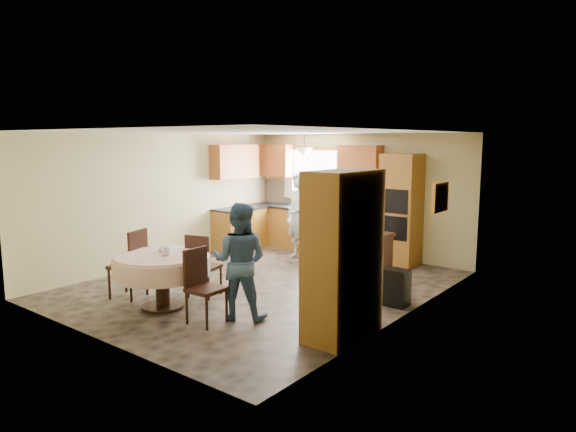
# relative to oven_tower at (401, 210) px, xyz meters

# --- Properties ---
(floor) EXTENTS (5.00, 6.00, 0.01)m
(floor) POSITION_rel_oven_tower_xyz_m (-1.15, -2.69, -1.06)
(floor) COLOR brown
(floor) RESTS_ON ground
(ceiling) EXTENTS (5.00, 6.00, 0.01)m
(ceiling) POSITION_rel_oven_tower_xyz_m (-1.15, -2.69, 1.44)
(ceiling) COLOR white
(ceiling) RESTS_ON wall_back
(wall_back) EXTENTS (5.00, 0.02, 2.50)m
(wall_back) POSITION_rel_oven_tower_xyz_m (-1.15, 0.31, 0.19)
(wall_back) COLOR tan
(wall_back) RESTS_ON floor
(wall_front) EXTENTS (5.00, 0.02, 2.50)m
(wall_front) POSITION_rel_oven_tower_xyz_m (-1.15, -5.69, 0.19)
(wall_front) COLOR tan
(wall_front) RESTS_ON floor
(wall_left) EXTENTS (0.02, 6.00, 2.50)m
(wall_left) POSITION_rel_oven_tower_xyz_m (-3.65, -2.69, 0.19)
(wall_left) COLOR tan
(wall_left) RESTS_ON floor
(wall_right) EXTENTS (0.02, 6.00, 2.50)m
(wall_right) POSITION_rel_oven_tower_xyz_m (1.35, -2.69, 0.19)
(wall_right) COLOR tan
(wall_right) RESTS_ON floor
(window) EXTENTS (1.40, 0.03, 1.10)m
(window) POSITION_rel_oven_tower_xyz_m (-2.15, 0.29, 0.54)
(window) COLOR white
(window) RESTS_ON wall_back
(curtain_left) EXTENTS (0.22, 0.02, 1.15)m
(curtain_left) POSITION_rel_oven_tower_xyz_m (-2.90, 0.24, 0.59)
(curtain_left) COLOR white
(curtain_left) RESTS_ON wall_back
(curtain_right) EXTENTS (0.22, 0.02, 1.15)m
(curtain_right) POSITION_rel_oven_tower_xyz_m (-1.40, 0.24, 0.59)
(curtain_right) COLOR white
(curtain_right) RESTS_ON wall_back
(base_cab_back) EXTENTS (3.30, 0.60, 0.88)m
(base_cab_back) POSITION_rel_oven_tower_xyz_m (-2.00, 0.01, -0.62)
(base_cab_back) COLOR #AA702D
(base_cab_back) RESTS_ON floor
(counter_back) EXTENTS (3.30, 0.64, 0.04)m
(counter_back) POSITION_rel_oven_tower_xyz_m (-2.00, 0.01, -0.16)
(counter_back) COLOR black
(counter_back) RESTS_ON base_cab_back
(base_cab_left) EXTENTS (0.60, 1.20, 0.88)m
(base_cab_left) POSITION_rel_oven_tower_xyz_m (-3.35, -0.89, -0.62)
(base_cab_left) COLOR #AA702D
(base_cab_left) RESTS_ON floor
(counter_left) EXTENTS (0.64, 1.20, 0.04)m
(counter_left) POSITION_rel_oven_tower_xyz_m (-3.35, -0.89, -0.16)
(counter_left) COLOR black
(counter_left) RESTS_ON base_cab_left
(backsplash) EXTENTS (3.30, 0.02, 0.55)m
(backsplash) POSITION_rel_oven_tower_xyz_m (-2.00, 0.30, 0.12)
(backsplash) COLOR #C7AA8C
(backsplash) RESTS_ON wall_back
(wall_cab_left) EXTENTS (0.85, 0.33, 0.72)m
(wall_cab_left) POSITION_rel_oven_tower_xyz_m (-3.20, 0.15, 0.85)
(wall_cab_left) COLOR #AA5A2A
(wall_cab_left) RESTS_ON wall_back
(wall_cab_right) EXTENTS (0.90, 0.33, 0.72)m
(wall_cab_right) POSITION_rel_oven_tower_xyz_m (-1.00, 0.15, 0.85)
(wall_cab_right) COLOR #AA5A2A
(wall_cab_right) RESTS_ON wall_back
(wall_cab_side) EXTENTS (0.33, 1.20, 0.72)m
(wall_cab_side) POSITION_rel_oven_tower_xyz_m (-3.48, -0.89, 0.85)
(wall_cab_side) COLOR #AA5A2A
(wall_cab_side) RESTS_ON wall_left
(oven_tower) EXTENTS (0.66, 0.62, 2.12)m
(oven_tower) POSITION_rel_oven_tower_xyz_m (0.00, 0.00, 0.00)
(oven_tower) COLOR #AA702D
(oven_tower) RESTS_ON floor
(oven_upper) EXTENTS (0.56, 0.01, 0.45)m
(oven_upper) POSITION_rel_oven_tower_xyz_m (0.00, -0.31, 0.19)
(oven_upper) COLOR black
(oven_upper) RESTS_ON oven_tower
(oven_lower) EXTENTS (0.56, 0.01, 0.45)m
(oven_lower) POSITION_rel_oven_tower_xyz_m (0.00, -0.31, -0.31)
(oven_lower) COLOR black
(oven_lower) RESTS_ON oven_tower
(pendant) EXTENTS (0.36, 0.36, 0.18)m
(pendant) POSITION_rel_oven_tower_xyz_m (-2.15, -0.19, 1.06)
(pendant) COLOR beige
(pendant) RESTS_ON ceiling
(sideboard) EXTENTS (1.21, 0.58, 0.84)m
(sideboard) POSITION_rel_oven_tower_xyz_m (0.00, -1.63, -0.64)
(sideboard) COLOR #35170E
(sideboard) RESTS_ON floor
(space_heater) EXTENTS (0.39, 0.28, 0.54)m
(space_heater) POSITION_rel_oven_tower_xyz_m (1.05, -2.33, -0.79)
(space_heater) COLOR black
(space_heater) RESTS_ON floor
(cupboard) EXTENTS (0.53, 1.06, 2.02)m
(cupboard) POSITION_rel_oven_tower_xyz_m (1.07, -3.79, -0.05)
(cupboard) COLOR #AA702D
(cupboard) RESTS_ON floor
(dining_table) EXTENTS (1.35, 1.35, 0.77)m
(dining_table) POSITION_rel_oven_tower_xyz_m (-1.52, -4.45, -0.46)
(dining_table) COLOR #35170E
(dining_table) RESTS_ON floor
(chair_left) EXTENTS (0.57, 0.57, 1.05)m
(chair_left) POSITION_rel_oven_tower_xyz_m (-2.25, -4.43, -0.48)
(chair_left) COLOR #35170E
(chair_left) RESTS_ON floor
(chair_back) EXTENTS (0.52, 0.52, 0.97)m
(chair_back) POSITION_rel_oven_tower_xyz_m (-1.44, -3.77, -0.52)
(chair_back) COLOR #35170E
(chair_back) RESTS_ON floor
(chair_right) EXTENTS (0.44, 0.44, 0.98)m
(chair_right) POSITION_rel_oven_tower_xyz_m (-0.64, -4.50, -0.52)
(chair_right) COLOR #35170E
(chair_right) RESTS_ON floor
(framed_picture) EXTENTS (0.06, 0.54, 0.45)m
(framed_picture) POSITION_rel_oven_tower_xyz_m (1.32, -1.45, 0.45)
(framed_picture) COLOR #C38B39
(framed_picture) RESTS_ON wall_right
(microwave) EXTENTS (0.57, 0.40, 0.31)m
(microwave) POSITION_rel_oven_tower_xyz_m (-0.79, -0.04, 0.02)
(microwave) COLOR silver
(microwave) RESTS_ON counter_back
(person_sink) EXTENTS (0.72, 0.56, 1.73)m
(person_sink) POSITION_rel_oven_tower_xyz_m (-1.79, -0.86, -0.20)
(person_sink) COLOR silver
(person_sink) RESTS_ON floor
(person_dining) EXTENTS (0.94, 0.86, 1.56)m
(person_dining) POSITION_rel_oven_tower_xyz_m (-0.35, -4.08, -0.28)
(person_dining) COLOR #3A597E
(person_dining) RESTS_ON floor
(bowl_sideboard) EXTENTS (0.26, 0.26, 0.05)m
(bowl_sideboard) POSITION_rel_oven_tower_xyz_m (-0.21, -1.63, -0.20)
(bowl_sideboard) COLOR #B2B2B2
(bowl_sideboard) RESTS_ON sideboard
(bottle_sideboard) EXTENTS (0.13, 0.13, 0.33)m
(bottle_sideboard) POSITION_rel_oven_tower_xyz_m (0.43, -1.63, -0.06)
(bottle_sideboard) COLOR silver
(bottle_sideboard) RESTS_ON sideboard
(cup_table) EXTENTS (0.15, 0.15, 0.10)m
(cup_table) POSITION_rel_oven_tower_xyz_m (-1.43, -4.44, -0.24)
(cup_table) COLOR #B2B2B2
(cup_table) RESTS_ON dining_table
(bowl_table) EXTENTS (0.23, 0.23, 0.06)m
(bowl_table) POSITION_rel_oven_tower_xyz_m (-1.67, -4.29, -0.26)
(bowl_table) COLOR #B2B2B2
(bowl_table) RESTS_ON dining_table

